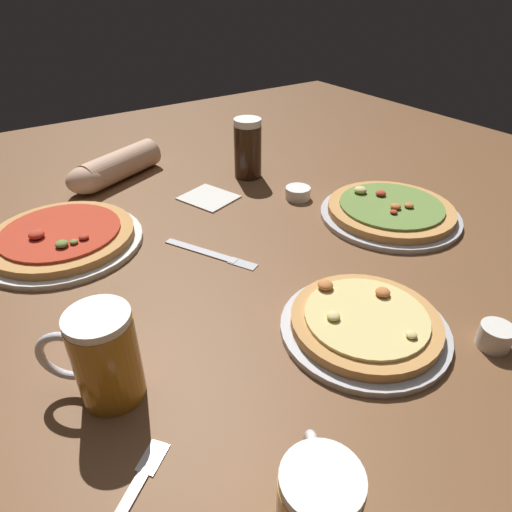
{
  "coord_description": "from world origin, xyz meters",
  "views": [
    {
      "loc": [
        -0.42,
        -0.62,
        0.51
      ],
      "look_at": [
        0.0,
        0.0,
        0.02
      ],
      "focal_mm": 31.76,
      "sensor_mm": 36.0,
      "label": 1
    }
  ],
  "objects": [
    {
      "name": "ground_plane",
      "position": [
        0.0,
        0.0,
        -0.01
      ],
      "size": [
        2.4,
        2.4,
        0.03
      ],
      "primitive_type": "cube",
      "color": "brown"
    },
    {
      "name": "pizza_plate_near",
      "position": [
        0.04,
        -0.26,
        0.02
      ],
      "size": [
        0.28,
        0.28,
        0.05
      ],
      "color": "#B2B2B7",
      "rests_on": "ground_plane"
    },
    {
      "name": "pizza_plate_far",
      "position": [
        -0.3,
        0.3,
        0.02
      ],
      "size": [
        0.33,
        0.33,
        0.05
      ],
      "color": "silver",
      "rests_on": "ground_plane"
    },
    {
      "name": "pizza_plate_side",
      "position": [
        0.37,
        -0.02,
        0.02
      ],
      "size": [
        0.33,
        0.33,
        0.05
      ],
      "color": "#B2B2B7",
      "rests_on": "ground_plane"
    },
    {
      "name": "beer_mug_amber",
      "position": [
        0.24,
        0.39,
        0.08
      ],
      "size": [
        0.1,
        0.12,
        0.16
      ],
      "color": "black",
      "rests_on": "ground_plane"
    },
    {
      "name": "beer_mug_pale",
      "position": [
        -0.35,
        -0.15,
        0.07
      ],
      "size": [
        0.12,
        0.11,
        0.14
      ],
      "color": "#9E6619",
      "rests_on": "ground_plane"
    },
    {
      "name": "ramekin_sauce",
      "position": [
        0.26,
        0.19,
        0.01
      ],
      "size": [
        0.06,
        0.06,
        0.03
      ],
      "primitive_type": "cylinder",
      "color": "white",
      "rests_on": "ground_plane"
    },
    {
      "name": "ramekin_butter",
      "position": [
        0.18,
        -0.4,
        0.02
      ],
      "size": [
        0.05,
        0.05,
        0.04
      ],
      "primitive_type": "cylinder",
      "color": "silver",
      "rests_on": "ground_plane"
    },
    {
      "name": "napkin_folded",
      "position": [
        0.07,
        0.32,
        0.0
      ],
      "size": [
        0.15,
        0.16,
        0.01
      ],
      "primitive_type": "cube",
      "rotation": [
        0.0,
        0.0,
        0.32
      ],
      "color": "silver",
      "rests_on": "ground_plane"
    },
    {
      "name": "knife_right",
      "position": [
        -0.06,
        0.08,
        0.0
      ],
      "size": [
        0.12,
        0.2,
        0.01
      ],
      "color": "silver",
      "rests_on": "ground_plane"
    },
    {
      "name": "diner_arm",
      "position": [
        -0.1,
        0.56,
        0.04
      ],
      "size": [
        0.29,
        0.18,
        0.08
      ],
      "color": "tan",
      "rests_on": "ground_plane"
    }
  ]
}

